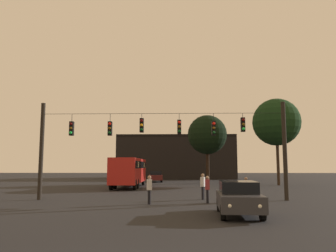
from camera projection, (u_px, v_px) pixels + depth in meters
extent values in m
plane|color=black|center=(166.00, 191.00, 30.18)|extent=(168.00, 168.00, 0.00)
cylinder|color=black|center=(41.00, 151.00, 22.51)|extent=(0.28, 0.28, 6.48)
cylinder|color=black|center=(285.00, 150.00, 22.05)|extent=(0.28, 0.28, 6.48)
cylinder|color=black|center=(162.00, 113.00, 22.58)|extent=(16.23, 0.02, 0.02)
cylinder|color=black|center=(72.00, 118.00, 22.72)|extent=(0.03, 0.03, 0.52)
cube|color=black|center=(72.00, 129.00, 22.64)|extent=(0.26, 0.32, 0.95)
sphere|color=#510A0A|center=(71.00, 124.00, 22.49)|extent=(0.20, 0.20, 0.20)
sphere|color=#5B3D0C|center=(71.00, 128.00, 22.46)|extent=(0.20, 0.20, 0.20)
sphere|color=#1EE04C|center=(71.00, 133.00, 22.42)|extent=(0.20, 0.20, 0.20)
cylinder|color=black|center=(110.00, 118.00, 22.65)|extent=(0.03, 0.03, 0.52)
cube|color=black|center=(110.00, 129.00, 22.56)|extent=(0.26, 0.32, 0.95)
sphere|color=red|center=(110.00, 124.00, 22.42)|extent=(0.20, 0.20, 0.20)
sphere|color=#5B3D0C|center=(109.00, 128.00, 22.38)|extent=(0.20, 0.20, 0.20)
sphere|color=#0C4219|center=(109.00, 133.00, 22.35)|extent=(0.20, 0.20, 0.20)
cylinder|color=black|center=(142.00, 116.00, 22.60)|extent=(0.03, 0.03, 0.32)
cube|color=black|center=(142.00, 125.00, 22.52)|extent=(0.26, 0.32, 0.95)
sphere|color=#510A0A|center=(141.00, 121.00, 22.38)|extent=(0.20, 0.20, 0.20)
sphere|color=orange|center=(141.00, 125.00, 22.35)|extent=(0.20, 0.20, 0.20)
sphere|color=#0C4219|center=(141.00, 129.00, 22.31)|extent=(0.20, 0.20, 0.20)
cylinder|color=black|center=(179.00, 117.00, 22.52)|extent=(0.03, 0.03, 0.44)
cube|color=black|center=(179.00, 127.00, 22.44)|extent=(0.26, 0.32, 0.95)
sphere|color=red|center=(179.00, 122.00, 22.30)|extent=(0.20, 0.20, 0.20)
sphere|color=#5B3D0C|center=(179.00, 127.00, 22.26)|extent=(0.20, 0.20, 0.20)
sphere|color=#0C4219|center=(179.00, 131.00, 22.22)|extent=(0.20, 0.20, 0.20)
cylinder|color=black|center=(213.00, 117.00, 22.45)|extent=(0.03, 0.03, 0.53)
cube|color=black|center=(214.00, 128.00, 22.36)|extent=(0.26, 0.32, 0.95)
sphere|color=red|center=(214.00, 124.00, 22.22)|extent=(0.20, 0.20, 0.20)
sphere|color=#5B3D0C|center=(214.00, 128.00, 22.18)|extent=(0.20, 0.20, 0.20)
sphere|color=#0C4219|center=(214.00, 133.00, 22.15)|extent=(0.20, 0.20, 0.20)
cylinder|color=black|center=(243.00, 115.00, 22.41)|extent=(0.03, 0.03, 0.29)
cube|color=black|center=(243.00, 125.00, 22.34)|extent=(0.26, 0.32, 0.95)
sphere|color=#510A0A|center=(243.00, 120.00, 22.19)|extent=(0.20, 0.20, 0.20)
sphere|color=#5B3D0C|center=(243.00, 124.00, 22.16)|extent=(0.20, 0.20, 0.20)
sphere|color=#1EE04C|center=(244.00, 129.00, 22.12)|extent=(0.20, 0.20, 0.20)
cube|color=#B21E19|center=(129.00, 171.00, 35.56)|extent=(2.57, 11.02, 2.50)
cube|color=black|center=(129.00, 165.00, 35.63)|extent=(2.60, 10.36, 0.70)
cylinder|color=black|center=(124.00, 181.00, 39.36)|extent=(0.29, 1.00, 1.00)
cylinder|color=black|center=(143.00, 181.00, 39.31)|extent=(0.29, 1.00, 1.00)
cylinder|color=black|center=(115.00, 184.00, 33.25)|extent=(0.29, 1.00, 1.00)
cylinder|color=black|center=(137.00, 184.00, 33.20)|extent=(0.29, 1.00, 1.00)
cylinder|color=black|center=(111.00, 185.00, 31.28)|extent=(0.29, 1.00, 1.00)
cylinder|color=black|center=(135.00, 185.00, 31.23)|extent=(0.29, 1.00, 1.00)
cube|color=beige|center=(133.00, 165.00, 38.91)|extent=(2.56, 0.82, 0.56)
cube|color=beige|center=(126.00, 165.00, 32.90)|extent=(2.56, 0.82, 0.56)
cube|color=#2D2D33|center=(239.00, 201.00, 15.11)|extent=(2.08, 4.41, 0.68)
cube|color=black|center=(238.00, 187.00, 15.33)|extent=(1.73, 2.42, 0.52)
cylinder|color=black|center=(262.00, 213.00, 13.60)|extent=(0.26, 0.65, 0.64)
cylinder|color=black|center=(223.00, 212.00, 13.74)|extent=(0.26, 0.65, 0.64)
cylinder|color=black|center=(252.00, 205.00, 16.40)|extent=(0.26, 0.65, 0.64)
cylinder|color=black|center=(219.00, 205.00, 16.55)|extent=(0.26, 0.65, 0.64)
sphere|color=white|center=(260.00, 206.00, 12.98)|extent=(0.18, 0.18, 0.18)
sphere|color=white|center=(230.00, 206.00, 13.09)|extent=(0.18, 0.18, 0.18)
cube|color=#511919|center=(156.00, 177.00, 47.33)|extent=(2.13, 4.43, 0.68)
cube|color=black|center=(156.00, 173.00, 47.26)|extent=(1.76, 2.44, 0.52)
cylinder|color=black|center=(150.00, 179.00, 48.66)|extent=(0.27, 0.66, 0.64)
cylinder|color=black|center=(161.00, 179.00, 48.74)|extent=(0.27, 0.66, 0.64)
cylinder|color=black|center=(150.00, 180.00, 45.85)|extent=(0.27, 0.66, 0.64)
cylinder|color=black|center=(162.00, 180.00, 45.93)|extent=(0.27, 0.66, 0.64)
sphere|color=white|center=(152.00, 177.00, 49.39)|extent=(0.18, 0.18, 0.18)
sphere|color=white|center=(159.00, 177.00, 49.45)|extent=(0.18, 0.18, 0.18)
cylinder|color=black|center=(203.00, 193.00, 22.36)|extent=(0.14, 0.14, 0.85)
cylinder|color=black|center=(203.00, 193.00, 22.21)|extent=(0.14, 0.14, 0.85)
cube|color=silver|center=(203.00, 182.00, 22.37)|extent=(0.34, 0.42, 0.64)
sphere|color=#8C6B51|center=(203.00, 175.00, 22.42)|extent=(0.23, 0.23, 0.23)
cylinder|color=black|center=(246.00, 196.00, 20.72)|extent=(0.14, 0.14, 0.75)
cylinder|color=black|center=(246.00, 196.00, 20.87)|extent=(0.14, 0.14, 0.75)
cube|color=#4C4C56|center=(246.00, 185.00, 20.87)|extent=(0.31, 0.40, 0.56)
sphere|color=#8C6B51|center=(246.00, 179.00, 20.92)|extent=(0.20, 0.20, 0.20)
cylinder|color=black|center=(208.00, 197.00, 20.08)|extent=(0.14, 0.14, 0.80)
cylinder|color=black|center=(207.00, 196.00, 20.24)|extent=(0.14, 0.14, 0.80)
cube|color=maroon|center=(207.00, 185.00, 20.24)|extent=(0.25, 0.36, 0.60)
sphere|color=#8C6B51|center=(207.00, 178.00, 20.29)|extent=(0.22, 0.22, 0.22)
cylinder|color=black|center=(149.00, 197.00, 19.60)|extent=(0.14, 0.14, 0.82)
cylinder|color=black|center=(149.00, 197.00, 19.45)|extent=(0.14, 0.14, 0.82)
cube|color=silver|center=(149.00, 185.00, 19.61)|extent=(0.34, 0.42, 0.62)
sphere|color=#8C6B51|center=(149.00, 177.00, 19.66)|extent=(0.22, 0.22, 0.22)
cube|color=black|center=(176.00, 159.00, 62.84)|extent=(20.51, 12.98, 7.15)
cube|color=black|center=(176.00, 139.00, 63.30)|extent=(20.51, 12.98, 0.50)
cylinder|color=#2D2116|center=(278.00, 162.00, 39.37)|extent=(0.34, 0.34, 5.47)
sphere|color=black|center=(276.00, 122.00, 39.94)|extent=(5.63, 5.63, 5.63)
cylinder|color=black|center=(208.00, 166.00, 43.58)|extent=(0.45, 0.45, 4.55)
sphere|color=black|center=(207.00, 135.00, 44.06)|extent=(5.15, 5.15, 5.15)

